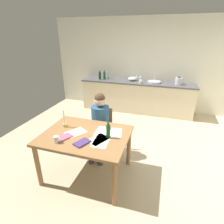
# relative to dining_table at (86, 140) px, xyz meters

# --- Properties ---
(ground_plane) EXTENTS (5.20, 5.20, 0.04)m
(ground_plane) POSITION_rel_dining_table_xyz_m (0.26, 0.68, -0.67)
(ground_plane) COLOR tan
(wall_back) EXTENTS (5.20, 0.12, 2.60)m
(wall_back) POSITION_rel_dining_table_xyz_m (0.26, 3.28, 0.65)
(wall_back) COLOR beige
(wall_back) RESTS_ON ground
(kitchen_counter) EXTENTS (3.21, 0.64, 0.90)m
(kitchen_counter) POSITION_rel_dining_table_xyz_m (0.26, 2.92, -0.20)
(kitchen_counter) COLOR beige
(kitchen_counter) RESTS_ON ground
(dining_table) EXTENTS (1.29, 0.98, 0.75)m
(dining_table) POSITION_rel_dining_table_xyz_m (0.00, 0.00, 0.00)
(dining_table) COLOR olive
(dining_table) RESTS_ON ground
(chair_at_table) EXTENTS (0.44, 0.44, 0.85)m
(chair_at_table) POSITION_rel_dining_table_xyz_m (-0.02, 0.73, -0.18)
(chair_at_table) COLOR olive
(chair_at_table) RESTS_ON ground
(person_seated) EXTENTS (0.36, 0.61, 1.19)m
(person_seated) POSITION_rel_dining_table_xyz_m (-0.00, 0.59, 0.03)
(person_seated) COLOR navy
(person_seated) RESTS_ON ground
(coffee_mug) EXTENTS (0.11, 0.07, 0.10)m
(coffee_mug) POSITION_rel_dining_table_xyz_m (-0.28, -0.32, 0.15)
(coffee_mug) COLOR white
(coffee_mug) RESTS_ON dining_table
(candlestick) EXTENTS (0.06, 0.06, 0.30)m
(candlestick) POSITION_rel_dining_table_xyz_m (-0.42, 0.12, 0.18)
(candlestick) COLOR gold
(candlestick) RESTS_ON dining_table
(book_magazine) EXTENTS (0.23, 0.28, 0.02)m
(book_magazine) POSITION_rel_dining_table_xyz_m (-0.26, -0.19, 0.11)
(book_magazine) COLOR #AE4E71
(book_magazine) RESTS_ON dining_table
(book_cookery) EXTENTS (0.21, 0.26, 0.02)m
(book_cookery) POSITION_rel_dining_table_xyz_m (0.06, -0.24, 0.11)
(book_cookery) COLOR #402D65
(book_cookery) RESTS_ON dining_table
(paper_letter) EXTENTS (0.22, 0.30, 0.00)m
(paper_letter) POSITION_rel_dining_table_xyz_m (0.22, 0.16, 0.10)
(paper_letter) COLOR white
(paper_letter) RESTS_ON dining_table
(paper_bill) EXTENTS (0.23, 0.31, 0.00)m
(paper_bill) POSITION_rel_dining_table_xyz_m (0.30, -0.13, 0.10)
(paper_bill) COLOR white
(paper_bill) RESTS_ON dining_table
(paper_envelope) EXTENTS (0.32, 0.36, 0.00)m
(paper_envelope) POSITION_rel_dining_table_xyz_m (0.24, -0.08, 0.10)
(paper_envelope) COLOR white
(paper_envelope) RESTS_ON dining_table
(paper_receipt) EXTENTS (0.27, 0.33, 0.00)m
(paper_receipt) POSITION_rel_dining_table_xyz_m (0.40, 0.17, 0.10)
(paper_receipt) COLOR white
(paper_receipt) RESTS_ON dining_table
(paper_notice) EXTENTS (0.33, 0.36, 0.00)m
(paper_notice) POSITION_rel_dining_table_xyz_m (-0.17, 0.01, 0.10)
(paper_notice) COLOR white
(paper_notice) RESTS_ON dining_table
(wine_bottle_on_table) EXTENTS (0.06, 0.06, 0.25)m
(wine_bottle_on_table) POSITION_rel_dining_table_xyz_m (0.35, 0.02, 0.20)
(wine_bottle_on_table) COLOR #194C23
(wine_bottle_on_table) RESTS_ON dining_table
(sink_unit) EXTENTS (0.36, 0.36, 0.24)m
(sink_unit) POSITION_rel_dining_table_xyz_m (0.73, 2.92, 0.27)
(sink_unit) COLOR #B2B7BC
(sink_unit) RESTS_ON kitchen_counter
(bottle_oil) EXTENTS (0.07, 0.07, 0.25)m
(bottle_oil) POSITION_rel_dining_table_xyz_m (-0.85, 2.86, 0.36)
(bottle_oil) COLOR black
(bottle_oil) RESTS_ON kitchen_counter
(bottle_vinegar) EXTENTS (0.07, 0.07, 0.25)m
(bottle_vinegar) POSITION_rel_dining_table_xyz_m (-0.73, 2.93, 0.36)
(bottle_vinegar) COLOR #194C23
(bottle_vinegar) RESTS_ON kitchen_counter
(bottle_wine_red) EXTENTS (0.06, 0.06, 0.25)m
(bottle_wine_red) POSITION_rel_dining_table_xyz_m (-0.63, 3.00, 0.36)
(bottle_wine_red) COLOR #8C999E
(bottle_wine_red) RESTS_ON kitchen_counter
(mixing_bowl) EXTENTS (0.23, 0.23, 0.10)m
(mixing_bowl) POSITION_rel_dining_table_xyz_m (0.10, 2.98, 0.30)
(mixing_bowl) COLOR white
(mixing_bowl) RESTS_ON kitchen_counter
(stovetop_kettle) EXTENTS (0.18, 0.18, 0.22)m
(stovetop_kettle) POSITION_rel_dining_table_xyz_m (1.37, 2.92, 0.35)
(stovetop_kettle) COLOR #B7BABF
(stovetop_kettle) RESTS_ON kitchen_counter
(wine_glass_near_sink) EXTENTS (0.07, 0.07, 0.15)m
(wine_glass_near_sink) POSITION_rel_dining_table_xyz_m (0.32, 3.07, 0.36)
(wine_glass_near_sink) COLOR silver
(wine_glass_near_sink) RESTS_ON kitchen_counter
(wine_glass_by_kettle) EXTENTS (0.07, 0.07, 0.15)m
(wine_glass_by_kettle) POSITION_rel_dining_table_xyz_m (0.21, 3.07, 0.36)
(wine_glass_by_kettle) COLOR silver
(wine_glass_by_kettle) RESTS_ON kitchen_counter
(teacup_on_counter) EXTENTS (0.11, 0.07, 0.09)m
(teacup_on_counter) POSITION_rel_dining_table_xyz_m (0.38, 2.77, 0.30)
(teacup_on_counter) COLOR white
(teacup_on_counter) RESTS_ON kitchen_counter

